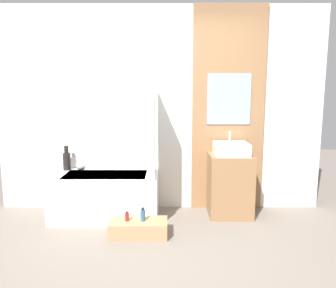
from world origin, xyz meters
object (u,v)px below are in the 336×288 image
object	(u,v)px
vase_round_light	(80,165)
bottle_soap_secondary	(142,215)
bathtub	(106,196)
vase_tall_dark	(66,160)
sink	(230,149)
bottle_soap_primary	(126,217)
wooden_step_bench	(138,228)

from	to	relation	value
vase_round_light	bottle_soap_secondary	bearing A→B (deg)	-41.73
bathtub	vase_tall_dark	world-z (taller)	vase_tall_dark
sink	bottle_soap_secondary	xyz separation A→B (m)	(-1.04, -0.61, -0.61)
vase_round_light	bottle_soap_secondary	distance (m)	1.19
vase_round_light	bathtub	bearing A→B (deg)	-31.87
bottle_soap_primary	wooden_step_bench	bearing A→B (deg)	0.00
vase_tall_dark	vase_round_light	size ratio (longest dim) A/B	2.49
vase_tall_dark	bottle_soap_secondary	xyz separation A→B (m)	(1.03, -0.77, -0.43)
vase_tall_dark	vase_round_light	bearing A→B (deg)	-4.97
vase_tall_dark	bottle_soap_primary	xyz separation A→B (m)	(0.86, -0.77, -0.45)
wooden_step_bench	vase_round_light	bearing A→B (deg)	136.67
bathtub	vase_round_light	size ratio (longest dim) A/B	10.12
wooden_step_bench	vase_tall_dark	bearing A→B (deg)	141.88
wooden_step_bench	bottle_soap_primary	xyz separation A→B (m)	(-0.12, 0.00, 0.13)
sink	vase_tall_dark	size ratio (longest dim) A/B	1.31
wooden_step_bench	bottle_soap_primary	size ratio (longest dim) A/B	6.05
sink	vase_round_light	distance (m)	1.91
bathtub	sink	xyz separation A→B (m)	(1.53, 0.08, 0.57)
sink	bathtub	bearing A→B (deg)	-177.05
wooden_step_bench	bottle_soap_primary	distance (m)	0.18
sink	vase_round_light	bearing A→B (deg)	175.70
vase_round_light	bottle_soap_secondary	xyz separation A→B (m)	(0.85, -0.75, -0.37)
bathtub	sink	size ratio (longest dim) A/B	3.11
wooden_step_bench	bottle_soap_secondary	size ratio (longest dim) A/B	4.23
bathtub	bottle_soap_primary	distance (m)	0.63
wooden_step_bench	sink	distance (m)	1.46
sink	bottle_soap_secondary	distance (m)	1.35
bathtub	wooden_step_bench	bearing A→B (deg)	-50.21
bathtub	wooden_step_bench	world-z (taller)	bathtub
vase_tall_dark	bottle_soap_secondary	world-z (taller)	vase_tall_dark
wooden_step_bench	bottle_soap_primary	world-z (taller)	bottle_soap_primary
vase_tall_dark	bottle_soap_primary	bearing A→B (deg)	-41.89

